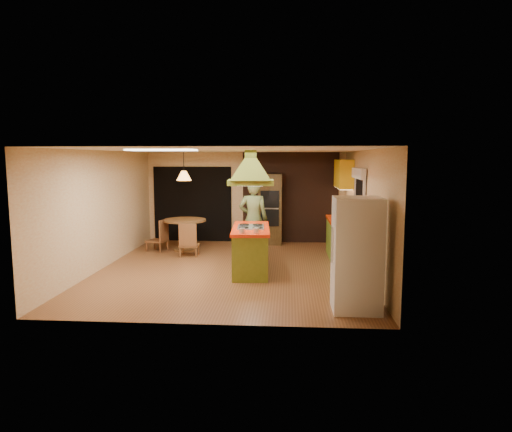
# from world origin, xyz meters

# --- Properties ---
(ground) EXTENTS (6.50, 6.50, 0.00)m
(ground) POSITION_xyz_m (0.00, 0.00, 0.00)
(ground) COLOR brown
(ground) RESTS_ON ground
(room_walls) EXTENTS (5.50, 6.50, 6.50)m
(room_walls) POSITION_xyz_m (0.00, 0.00, 1.25)
(room_walls) COLOR beige
(room_walls) RESTS_ON ground
(ceiling_plane) EXTENTS (6.50, 6.50, 0.00)m
(ceiling_plane) POSITION_xyz_m (0.00, 0.00, 2.50)
(ceiling_plane) COLOR silver
(ceiling_plane) RESTS_ON room_walls
(brick_panel) EXTENTS (2.64, 0.03, 2.50)m
(brick_panel) POSITION_xyz_m (1.25, 3.23, 1.25)
(brick_panel) COLOR #381E14
(brick_panel) RESTS_ON ground
(nook_opening) EXTENTS (2.20, 0.03, 2.10)m
(nook_opening) POSITION_xyz_m (-1.50, 3.23, 1.05)
(nook_opening) COLOR black
(nook_opening) RESTS_ON ground
(right_counter) EXTENTS (0.62, 3.05, 0.92)m
(right_counter) POSITION_xyz_m (2.45, 0.60, 0.46)
(right_counter) COLOR olive
(right_counter) RESTS_ON ground
(upper_cabinets) EXTENTS (0.34, 1.40, 0.70)m
(upper_cabinets) POSITION_xyz_m (2.57, 2.20, 1.95)
(upper_cabinets) COLOR yellow
(upper_cabinets) RESTS_ON room_walls
(window_right) EXTENTS (0.12, 1.35, 1.06)m
(window_right) POSITION_xyz_m (2.70, 0.40, 1.77)
(window_right) COLOR black
(window_right) RESTS_ON room_walls
(fluor_panel) EXTENTS (1.20, 0.60, 0.03)m
(fluor_panel) POSITION_xyz_m (-1.10, -1.20, 2.48)
(fluor_panel) COLOR white
(fluor_panel) RESTS_ON ceiling_plane
(kitchen_island) EXTENTS (0.86, 1.90, 0.94)m
(kitchen_island) POSITION_xyz_m (0.43, -0.17, 0.47)
(kitchen_island) COLOR olive
(kitchen_island) RESTS_ON ground
(range_hood) EXTENTS (0.96, 0.72, 0.78)m
(range_hood) POSITION_xyz_m (0.43, -0.17, 2.26)
(range_hood) COLOR #5F6B1A
(range_hood) RESTS_ON ceiling_plane
(man) EXTENTS (0.68, 0.45, 1.85)m
(man) POSITION_xyz_m (0.38, 1.11, 0.92)
(man) COLOR #505B30
(man) RESTS_ON ground
(refrigerator) EXTENTS (0.73, 0.69, 1.76)m
(refrigerator) POSITION_xyz_m (2.25, -2.47, 0.88)
(refrigerator) COLOR white
(refrigerator) RESTS_ON ground
(wall_oven) EXTENTS (0.63, 0.60, 1.91)m
(wall_oven) POSITION_xyz_m (0.70, 2.95, 0.96)
(wall_oven) COLOR #4E3719
(wall_oven) RESTS_ON ground
(dining_table) EXTENTS (1.07, 1.07, 0.80)m
(dining_table) POSITION_xyz_m (-1.42, 1.89, 0.56)
(dining_table) COLOR brown
(dining_table) RESTS_ON ground
(chair_left) EXTENTS (0.54, 0.54, 0.81)m
(chair_left) POSITION_xyz_m (-2.12, 1.79, 0.40)
(chair_left) COLOR brown
(chair_left) RESTS_ON ground
(chair_near) EXTENTS (0.46, 0.46, 0.80)m
(chair_near) POSITION_xyz_m (-1.17, 1.24, 0.40)
(chair_near) COLOR brown
(chair_near) RESTS_ON ground
(pendant_lamp) EXTENTS (0.40, 0.40, 0.24)m
(pendant_lamp) POSITION_xyz_m (-1.42, 1.89, 1.90)
(pendant_lamp) COLOR #FF9E3F
(pendant_lamp) RESTS_ON ceiling_plane
(canister_large) EXTENTS (0.15, 0.15, 0.22)m
(canister_large) POSITION_xyz_m (2.40, 1.93, 1.03)
(canister_large) COLOR beige
(canister_large) RESTS_ON right_counter
(canister_medium) EXTENTS (0.17, 0.17, 0.20)m
(canister_medium) POSITION_xyz_m (2.40, 1.45, 1.02)
(canister_medium) COLOR beige
(canister_medium) RESTS_ON right_counter
(canister_small) EXTENTS (0.14, 0.14, 0.15)m
(canister_small) POSITION_xyz_m (2.40, 1.42, 1.00)
(canister_small) COLOR #F2E5C2
(canister_small) RESTS_ON right_counter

